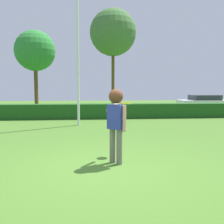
# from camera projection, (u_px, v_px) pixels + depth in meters

# --- Properties ---
(ground_plane) EXTENTS (60.00, 60.00, 0.00)m
(ground_plane) POSITION_uv_depth(u_px,v_px,m) (106.00, 167.00, 5.64)
(ground_plane) COLOR #446F26
(person) EXTENTS (0.47, 0.83, 1.79)m
(person) POSITION_uv_depth(u_px,v_px,m) (116.00, 116.00, 5.79)
(person) COLOR #6A675C
(person) RESTS_ON ground
(frisbee) EXTENTS (0.27, 0.27, 0.06)m
(frisbee) POSITION_uv_depth(u_px,v_px,m) (126.00, 103.00, 6.64)
(frisbee) COLOR yellow
(lamppost) EXTENTS (0.24, 0.24, 7.22)m
(lamppost) POSITION_uv_depth(u_px,v_px,m) (78.00, 43.00, 11.57)
(lamppost) COLOR silver
(lamppost) RESTS_ON ground
(hedge_row) EXTENTS (24.08, 0.90, 0.87)m
(hedge_row) POSITION_uv_depth(u_px,v_px,m) (96.00, 111.00, 14.63)
(hedge_row) COLOR #1C4E19
(hedge_row) RESTS_ON ground
(parked_car_white) EXTENTS (4.26, 1.92, 1.25)m
(parked_car_white) POSITION_uv_depth(u_px,v_px,m) (204.00, 102.00, 19.89)
(parked_car_white) COLOR white
(parked_car_white) RESTS_ON ground
(willow_tree) EXTENTS (3.90, 3.90, 8.40)m
(willow_tree) POSITION_uv_depth(u_px,v_px,m) (113.00, 33.00, 20.45)
(willow_tree) COLOR brown
(willow_tree) RESTS_ON ground
(oak_tree) EXTENTS (3.82, 3.82, 7.25)m
(oak_tree) POSITION_uv_depth(u_px,v_px,m) (35.00, 51.00, 23.14)
(oak_tree) COLOR brown
(oak_tree) RESTS_ON ground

